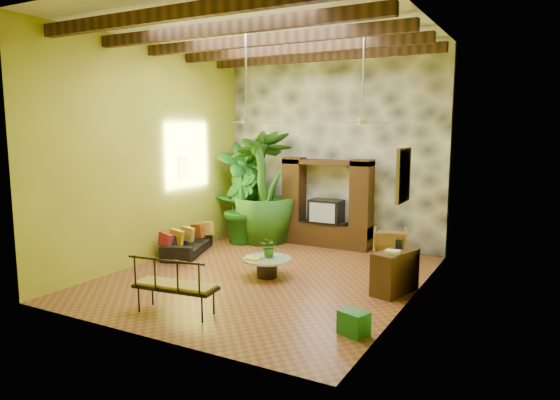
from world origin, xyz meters
The scene contains 23 objects.
ground centered at (0.00, 0.00, 0.00)m, with size 7.00×7.00×0.00m, color brown.
ceiling centered at (0.00, 0.00, 5.00)m, with size 6.00×7.00×0.02m, color silver.
back_wall centered at (0.00, 3.50, 2.50)m, with size 6.00×0.02×5.00m, color #9C9623.
left_wall centered at (-3.00, 0.00, 2.50)m, with size 0.02×7.00×5.00m, color #9C9623.
right_wall centered at (3.00, 0.00, 2.50)m, with size 0.02×7.00×5.00m, color #9C9623.
stone_accent_wall centered at (0.00, 3.44, 2.50)m, with size 5.98×0.10×4.98m, color #3F4047.
ceiling_beams centered at (0.00, 0.00, 4.78)m, with size 5.95×5.36×0.22m.
entertainment_center centered at (0.00, 3.14, 0.97)m, with size 2.40×0.55×2.30m.
ceiling_fan_front centered at (-0.20, -0.40, 3.40)m, with size 1.28×1.28×1.86m.
ceiling_fan_back centered at (1.60, 1.20, 3.40)m, with size 1.28×1.28×1.86m.
wall_art_mask centered at (-2.96, 1.00, 2.10)m, with size 0.06×0.32×0.55m, color gold.
wall_art_painting centered at (2.96, -0.60, 2.30)m, with size 0.06×0.70×0.90m, color navy.
sofa centered at (-2.65, 0.71, 0.28)m, with size 1.89×0.74×0.55m, color black.
wicker_armchair centered at (1.84, 2.71, 0.36)m, with size 0.76×0.79×0.72m, color olive.
tall_plant_a centered at (-2.35, 2.75, 1.35)m, with size 1.42×0.96×2.70m, color #19611D.
tall_plant_b centered at (-2.21, 2.36, 0.98)m, with size 1.07×0.87×1.95m, color #175B1B.
tall_plant_c centered at (-1.66, 2.75, 1.50)m, with size 1.69×1.69×3.01m, color #255E18.
coffee_table centered at (0.04, -0.04, 0.26)m, with size 1.02×1.02×0.40m.
centerpiece_plant centered at (0.05, 0.06, 0.61)m, with size 0.37×0.32×0.42m, color #285F19.
yellow_tray centered at (-0.16, -0.26, 0.42)m, with size 0.31×0.22×0.03m, color yellow.
iron_bench centered at (-0.26, -2.62, 0.54)m, with size 1.48×0.69×0.57m.
side_console centered at (2.65, 0.23, 0.40)m, with size 0.45×1.00×0.80m, color #391E12.
green_bin centered at (2.65, -1.95, 0.18)m, with size 0.42×0.31×0.36m, color #1B672A.
Camera 1 is at (5.08, -8.72, 3.05)m, focal length 32.00 mm.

